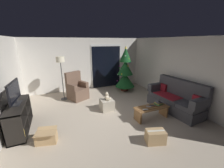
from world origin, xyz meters
name	(u,v)px	position (x,y,z in m)	size (l,w,h in m)	color
ground_plane	(109,116)	(0.00, 0.00, 0.00)	(7.00, 7.00, 0.00)	#B2A38E
wall_back	(86,64)	(0.00, 3.06, 1.25)	(5.72, 0.12, 2.50)	silver
wall_right	(179,72)	(2.86, 0.00, 1.25)	(0.12, 6.00, 2.50)	silver
patio_door_frame	(106,66)	(1.02, 2.99, 1.10)	(1.60, 0.02, 2.20)	silver
patio_door_glass	(106,67)	(1.02, 2.97, 1.05)	(1.50, 0.02, 2.10)	black
couch	(176,99)	(2.32, -0.49, 0.40)	(0.93, 1.99, 1.08)	#3D3D42
coffee_table	(151,111)	(1.18, -0.64, 0.27)	(1.10, 0.40, 0.40)	olive
remote_graphite	(152,105)	(1.23, -0.58, 0.41)	(0.04, 0.16, 0.02)	#333338
remote_silver	(149,107)	(1.09, -0.61, 0.41)	(0.04, 0.16, 0.02)	#ADADB2
remote_white	(145,110)	(0.88, -0.73, 0.41)	(0.04, 0.16, 0.02)	silver
book_stack	(159,103)	(1.50, -0.57, 0.44)	(0.27, 0.24, 0.09)	#337042
cell_phone	(160,102)	(1.51, -0.60, 0.50)	(0.07, 0.14, 0.01)	black
christmas_tree	(125,72)	(1.63, 2.02, 0.94)	(0.93, 0.93, 2.14)	#4C1E19
armchair	(77,90)	(-0.71, 1.89, 0.40)	(0.92, 0.92, 1.13)	brown
floor_lamp	(61,64)	(-1.24, 2.02, 1.51)	(0.32, 0.32, 1.78)	#2D2D30
media_shelf	(18,119)	(-2.53, 0.18, 0.37)	(0.40, 1.40, 0.77)	black
television	(14,93)	(-2.50, 0.23, 1.09)	(0.23, 0.84, 0.61)	black
ottoman	(107,105)	(0.10, 0.45, 0.19)	(0.44, 0.44, 0.38)	#B2A893
teddy_bear_cream	(107,97)	(0.11, 0.44, 0.50)	(0.21, 0.21, 0.29)	beige
cardboard_box_taped_mid_floor	(155,137)	(0.58, -1.60, 0.16)	(0.51, 0.40, 0.33)	tan
cardboard_box_open_near_shelf	(46,137)	(-1.84, -0.61, 0.14)	(0.54, 0.51, 0.33)	tan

